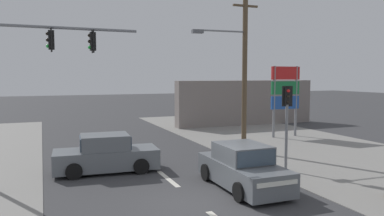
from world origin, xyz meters
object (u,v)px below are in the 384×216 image
object	(u,v)px
traffic_signal_mast	(29,71)
utility_pole_midground_right	(242,62)
sedan_kerbside_parked	(106,155)
shopping_plaza_sign	(285,91)
sedan_receding_far	(243,168)
pedestal_signal_right_kerb	(287,114)

from	to	relation	value
traffic_signal_mast	utility_pole_midground_right	bearing A→B (deg)	14.62
utility_pole_midground_right	sedan_kerbside_parked	world-z (taller)	utility_pole_midground_right
utility_pole_midground_right	traffic_signal_mast	distance (m)	10.41
shopping_plaza_sign	sedan_receding_far	distance (m)	12.14
pedestal_signal_right_kerb	shopping_plaza_sign	xyz separation A→B (m)	(5.29, 7.44, 0.57)
shopping_plaza_sign	sedan_kerbside_parked	size ratio (longest dim) A/B	1.06
utility_pole_midground_right	pedestal_signal_right_kerb	world-z (taller)	utility_pole_midground_right
traffic_signal_mast	sedan_kerbside_parked	world-z (taller)	traffic_signal_mast
sedan_receding_far	sedan_kerbside_parked	xyz separation A→B (m)	(-4.14, 4.08, 0.00)
pedestal_signal_right_kerb	sedan_receding_far	world-z (taller)	pedestal_signal_right_kerb
utility_pole_midground_right	sedan_receding_far	distance (m)	7.56
traffic_signal_mast	shopping_plaza_sign	xyz separation A→B (m)	(15.04, 5.75, -1.16)
pedestal_signal_right_kerb	traffic_signal_mast	bearing A→B (deg)	170.14
sedan_receding_far	utility_pole_midground_right	bearing A→B (deg)	61.05
pedestal_signal_right_kerb	shopping_plaza_sign	distance (m)	9.15
traffic_signal_mast	sedan_receding_far	world-z (taller)	traffic_signal_mast
traffic_signal_mast	shopping_plaza_sign	world-z (taller)	traffic_signal_mast
utility_pole_midground_right	sedan_kerbside_parked	size ratio (longest dim) A/B	1.99
sedan_receding_far	shopping_plaza_sign	bearing A→B (deg)	47.26
shopping_plaza_sign	sedan_receding_far	world-z (taller)	shopping_plaza_sign
utility_pole_midground_right	traffic_signal_mast	bearing A→B (deg)	-165.38
pedestal_signal_right_kerb	shopping_plaza_sign	world-z (taller)	shopping_plaza_sign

